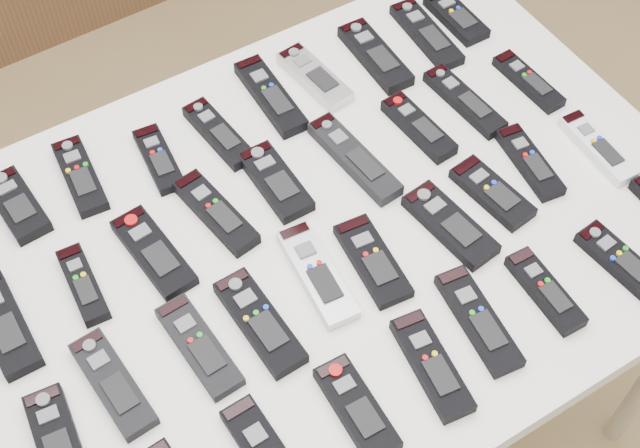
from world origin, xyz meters
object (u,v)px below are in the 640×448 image
remote_15 (354,158)px  remote_7 (375,56)px  remote_1 (17,205)px  remote_24 (373,261)px  remote_14 (276,182)px  remote_35 (545,291)px  remote_28 (598,148)px  remote_27 (530,162)px  remote_26 (492,193)px  table (320,251)px  remote_13 (216,212)px  remote_36 (620,261)px  remote_12 (154,252)px  remote_9 (456,17)px  remote_23 (317,274)px  remote_10 (4,324)px  remote_22 (260,322)px  remote_6 (315,77)px  remote_18 (528,81)px  remote_19 (57,439)px  remote_21 (199,346)px  remote_17 (464,101)px  remote_4 (219,134)px  remote_5 (270,96)px  remote_32 (357,408)px  remote_8 (426,34)px  remote_20 (113,384)px  remote_34 (478,320)px  remote_11 (83,285)px  remote_16 (419,127)px  remote_2 (80,176)px  remote_33 (432,365)px  remote_3 (159,159)px

remote_15 → remote_7: bearing=43.2°
remote_1 → remote_15: same height
remote_15 → remote_24: 0.21m
remote_14 → remote_35: bearing=-58.5°
remote_28 → remote_27: bearing=165.9°
remote_15 → remote_26: (0.16, -0.18, -0.00)m
table → remote_13: 0.19m
remote_15 → remote_36: remote_15 is taller
remote_12 → remote_14: bearing=-0.1°
remote_9 → remote_35: bearing=-114.0°
remote_23 → remote_27: size_ratio=1.20×
remote_7 → remote_10: same height
remote_9 → remote_22: remote_22 is taller
remote_27 → remote_26: bearing=-160.9°
remote_6 → remote_35: bearing=-89.8°
remote_18 → remote_27: size_ratio=0.98×
remote_13 → remote_19: size_ratio=1.15×
remote_1 → remote_19: size_ratio=0.95×
remote_6 → remote_22: same height
remote_21 → remote_17: bearing=13.3°
remote_28 → remote_35: size_ratio=1.09×
remote_4 → remote_17: same height
remote_5 → remote_24: size_ratio=1.18×
remote_21 → remote_6: bearing=37.9°
remote_7 → remote_10: 0.81m
remote_32 → remote_18: bearing=33.2°
remote_26 → remote_36: 0.23m
table → remote_32: remote_32 is taller
remote_8 → remote_20: 0.88m
remote_22 → remote_34: remote_22 is taller
remote_4 → remote_32: 0.56m
remote_5 → remote_32: (-0.20, -0.59, 0.00)m
remote_5 → remote_7: same height
remote_5 → remote_18: remote_5 is taller
remote_14 → remote_28: bearing=-23.9°
remote_35 → remote_14: bearing=123.8°
remote_23 → remote_34: size_ratio=1.04×
remote_11 → remote_18: bearing=2.6°
remote_4 → remote_17: (0.41, -0.16, -0.00)m
remote_5 → remote_18: size_ratio=1.24×
remote_16 → remote_7: bearing=75.8°
remote_32 → remote_21: bearing=127.2°
remote_35 → remote_1: bearing=139.7°
remote_21 → remote_27: size_ratio=1.10×
remote_2 → remote_27: size_ratio=1.03×
remote_15 → remote_33: size_ratio=1.20×
remote_23 → remote_3: bearing=113.2°
remote_3 → remote_4: bearing=3.8°
remote_3 → remote_22: remote_22 is taller
remote_16 → remote_23: bearing=-156.0°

